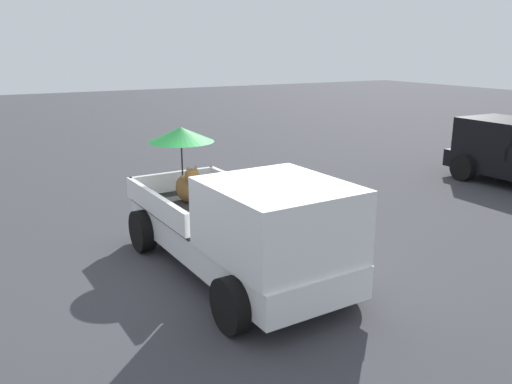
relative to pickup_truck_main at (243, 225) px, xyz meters
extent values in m
plane|color=#38383D|center=(-0.40, -0.01, -0.97)|extent=(80.00, 80.00, 0.00)
cylinder|color=black|center=(1.30, 1.05, -0.57)|extent=(0.81, 0.32, 0.80)
cylinder|color=black|center=(1.40, -0.90, -0.57)|extent=(0.81, 0.32, 0.80)
cylinder|color=black|center=(-2.19, 0.88, -0.57)|extent=(0.81, 0.32, 0.80)
cylinder|color=black|center=(-2.10, -1.08, -0.57)|extent=(0.81, 0.32, 0.80)
cube|color=white|center=(-0.40, -0.01, -0.40)|extent=(5.08, 2.05, 0.50)
cube|color=white|center=(1.00, 0.06, 0.39)|extent=(2.19, 1.96, 1.08)
cube|color=#4C606B|center=(2.00, 0.11, 0.59)|extent=(0.15, 1.72, 0.64)
cube|color=black|center=(-1.55, -0.07, -0.12)|extent=(2.89, 1.98, 0.06)
cube|color=white|center=(-1.59, 0.85, 0.11)|extent=(2.80, 0.24, 0.40)
cube|color=white|center=(-1.50, -0.99, 0.11)|extent=(2.80, 0.24, 0.40)
cube|color=white|center=(-2.89, -0.14, 0.11)|extent=(0.19, 1.84, 0.40)
ellipsoid|color=brown|center=(-2.00, -0.20, 0.17)|extent=(0.70, 0.35, 0.52)
sphere|color=brown|center=(-1.70, -0.19, 0.49)|extent=(0.29, 0.29, 0.28)
cone|color=brown|center=(-1.70, -0.11, 0.63)|extent=(0.09, 0.09, 0.12)
cone|color=brown|center=(-1.69, -0.27, 0.63)|extent=(0.09, 0.09, 0.12)
cylinder|color=black|center=(-2.16, -0.20, 0.51)|extent=(0.03, 0.03, 1.20)
cone|color=#19722D|center=(-2.16, -0.20, 1.20)|extent=(1.33, 1.33, 0.28)
cylinder|color=black|center=(-2.91, 8.77, -0.59)|extent=(0.76, 0.26, 0.76)
cylinder|color=black|center=(-2.91, 10.67, -0.59)|extent=(0.76, 0.26, 0.76)
cube|color=black|center=(-2.51, 9.72, 0.33)|extent=(1.90, 1.80, 1.00)
camera|label=1|loc=(7.18, -3.71, 2.82)|focal=36.54mm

